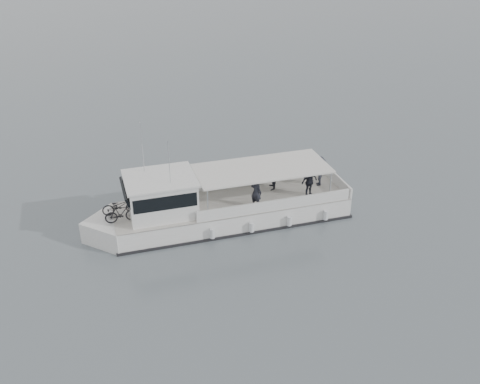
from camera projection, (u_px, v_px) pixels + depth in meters
ground at (292, 213)px, 30.01m from camera, size 1400.00×1400.00×0.00m
tour_boat at (209, 207)px, 28.54m from camera, size 14.46×6.01×6.04m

